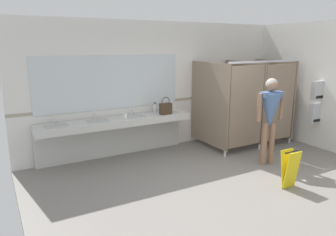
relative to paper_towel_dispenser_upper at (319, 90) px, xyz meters
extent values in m
cube|color=gray|center=(-2.89, -0.79, -1.37)|extent=(6.51, 5.75, 0.10)
cube|color=silver|center=(-2.89, 1.84, 0.08)|extent=(6.51, 0.12, 2.79)
cube|color=#9E937F|center=(-2.89, 1.78, -0.27)|extent=(6.51, 0.01, 0.06)
cube|color=silver|center=(-4.16, 1.48, -0.54)|extent=(3.15, 0.55, 0.14)
cube|color=silver|center=(-4.16, 1.72, -0.96)|extent=(3.15, 0.08, 0.71)
cube|color=#ADADA8|center=(-5.34, 1.45, -0.52)|extent=(0.42, 0.30, 0.11)
cylinder|color=silver|center=(-5.34, 1.67, -0.41)|extent=(0.04, 0.04, 0.11)
cylinder|color=silver|center=(-5.34, 1.62, -0.37)|extent=(0.03, 0.11, 0.03)
sphere|color=silver|center=(-5.27, 1.68, -0.44)|extent=(0.04, 0.04, 0.04)
cube|color=#ADADA8|center=(-4.55, 1.45, -0.52)|extent=(0.42, 0.30, 0.11)
cylinder|color=silver|center=(-4.55, 1.67, -0.41)|extent=(0.04, 0.04, 0.11)
cylinder|color=silver|center=(-4.55, 1.62, -0.37)|extent=(0.03, 0.11, 0.03)
sphere|color=silver|center=(-4.48, 1.68, -0.44)|extent=(0.04, 0.04, 0.04)
cube|color=#ADADA8|center=(-3.77, 1.45, -0.52)|extent=(0.42, 0.30, 0.11)
cylinder|color=silver|center=(-3.77, 1.67, -0.41)|extent=(0.04, 0.04, 0.11)
cylinder|color=silver|center=(-3.77, 1.62, -0.37)|extent=(0.03, 0.11, 0.03)
sphere|color=silver|center=(-3.70, 1.68, -0.44)|extent=(0.04, 0.04, 0.04)
cube|color=#ADADA8|center=(-2.98, 1.45, -0.52)|extent=(0.42, 0.30, 0.11)
cylinder|color=silver|center=(-2.98, 1.67, -0.41)|extent=(0.04, 0.04, 0.11)
cylinder|color=silver|center=(-2.98, 1.62, -0.37)|extent=(0.03, 0.11, 0.03)
sphere|color=silver|center=(-2.91, 1.68, -0.44)|extent=(0.04, 0.04, 0.04)
cube|color=silver|center=(-4.16, 1.77, 0.23)|extent=(3.05, 0.02, 1.09)
cube|color=#84705B|center=(-2.16, 1.10, -0.29)|extent=(0.03, 1.33, 1.81)
cylinder|color=silver|center=(-2.16, 0.49, -1.26)|extent=(0.05, 0.05, 0.12)
cube|color=#84705B|center=(-1.18, 1.10, -0.29)|extent=(0.03, 1.33, 1.81)
cylinder|color=silver|center=(-1.18, 0.49, -1.26)|extent=(0.05, 0.05, 0.12)
cube|color=#84705B|center=(-0.21, 1.10, -0.29)|extent=(0.03, 1.33, 1.81)
cylinder|color=silver|center=(-0.21, 0.49, -1.26)|extent=(0.05, 0.05, 0.12)
cube|color=#84705B|center=(-1.67, 0.46, -0.29)|extent=(0.90, 0.03, 1.71)
cube|color=#84705B|center=(-0.70, 0.46, -0.29)|extent=(0.90, 0.03, 1.71)
cube|color=#B7BABF|center=(-1.18, 0.46, 0.63)|extent=(2.02, 0.04, 0.04)
cube|color=#B7BABF|center=(0.00, 0.00, 0.00)|extent=(0.39, 0.12, 0.41)
cube|color=black|center=(0.00, -0.06, -0.14)|extent=(0.31, 0.01, 0.06)
cube|color=#B7BABF|center=(0.00, 0.01, -0.52)|extent=(0.37, 0.12, 0.44)
cube|color=black|center=(0.00, -0.06, -0.67)|extent=(0.29, 0.01, 0.06)
cylinder|color=#8C664C|center=(-1.63, -0.25, -0.90)|extent=(0.11, 0.11, 0.83)
cylinder|color=#8C664C|center=(-1.81, -0.23, -0.90)|extent=(0.11, 0.11, 0.83)
cone|color=#4C6B99|center=(-1.72, -0.24, -0.25)|extent=(0.45, 0.45, 0.71)
cube|color=#4C6B99|center=(-1.72, -0.24, 0.07)|extent=(0.47, 0.22, 0.10)
cylinder|color=#8C664C|center=(-1.47, -0.27, -0.16)|extent=(0.08, 0.08, 0.53)
cylinder|color=#8C664C|center=(-1.97, -0.20, -0.16)|extent=(0.08, 0.08, 0.53)
sphere|color=#8C664C|center=(-1.72, -0.24, 0.24)|extent=(0.22, 0.22, 0.22)
sphere|color=#A59E93|center=(-1.72, -0.23, 0.26)|extent=(0.23, 0.23, 0.23)
cube|color=#3F2D1E|center=(-3.11, 1.35, -0.35)|extent=(0.25, 0.13, 0.24)
torus|color=#3F2D1E|center=(-3.11, 1.35, -0.19)|extent=(0.19, 0.02, 0.19)
cylinder|color=white|center=(-3.21, 1.65, -0.37)|extent=(0.07, 0.07, 0.18)
cylinder|color=black|center=(-3.21, 1.65, -0.27)|extent=(0.03, 0.03, 0.04)
cylinder|color=white|center=(-4.01, 1.40, -0.42)|extent=(0.07, 0.07, 0.10)
cube|color=yellow|center=(-2.21, -1.23, -1.00)|extent=(0.28, 0.10, 0.63)
cube|color=yellow|center=(-2.21, -1.14, -1.00)|extent=(0.28, 0.10, 0.63)
cylinder|color=black|center=(-2.21, -1.19, -0.70)|extent=(0.28, 0.02, 0.02)
camera|label=1|loc=(-6.31, -4.44, 0.98)|focal=34.00mm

